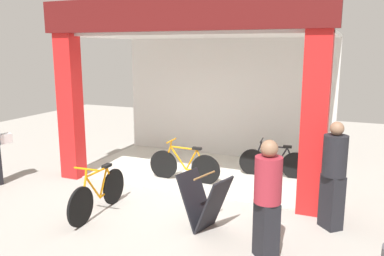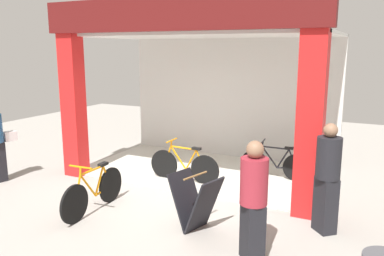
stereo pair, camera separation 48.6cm
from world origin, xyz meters
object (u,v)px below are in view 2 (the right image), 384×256
at_px(sandwich_board_sign, 195,202).
at_px(bicycle_inside_1, 275,164).
at_px(pedestrian_0, 253,199).
at_px(pedestrian_2, 327,176).
at_px(bicycle_parked_0, 94,192).
at_px(bicycle_inside_0, 184,165).

bearing_deg(sandwich_board_sign, bicycle_inside_1, 80.54).
height_order(pedestrian_0, pedestrian_2, pedestrian_2).
relative_size(bicycle_parked_0, sandwich_board_sign, 1.84).
bearing_deg(pedestrian_2, bicycle_inside_1, 121.81).
bearing_deg(bicycle_inside_0, pedestrian_0, -46.80).
distance_m(bicycle_parked_0, sandwich_board_sign, 1.87).
xyz_separation_m(bicycle_inside_0, bicycle_inside_1, (1.69, 1.01, -0.02)).
bearing_deg(sandwich_board_sign, bicycle_inside_0, 121.78).
relative_size(bicycle_inside_0, pedestrian_2, 0.94).
bearing_deg(bicycle_inside_1, bicycle_parked_0, -127.12).
height_order(bicycle_inside_0, bicycle_parked_0, bicycle_parked_0).
bearing_deg(pedestrian_0, bicycle_inside_1, 99.63).
relative_size(bicycle_inside_0, bicycle_parked_0, 0.97).
relative_size(bicycle_inside_1, sandwich_board_sign, 1.69).
xyz_separation_m(sandwich_board_sign, pedestrian_0, (1.07, -0.48, 0.41)).
distance_m(bicycle_parked_0, pedestrian_0, 3.00).
relative_size(bicycle_inside_1, bicycle_parked_0, 0.92).
height_order(bicycle_parked_0, pedestrian_0, pedestrian_0).
bearing_deg(pedestrian_2, bicycle_inside_0, 159.55).
distance_m(bicycle_inside_1, bicycle_parked_0, 3.90).
bearing_deg(pedestrian_0, sandwich_board_sign, 155.70).
distance_m(pedestrian_0, pedestrian_2, 1.49).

